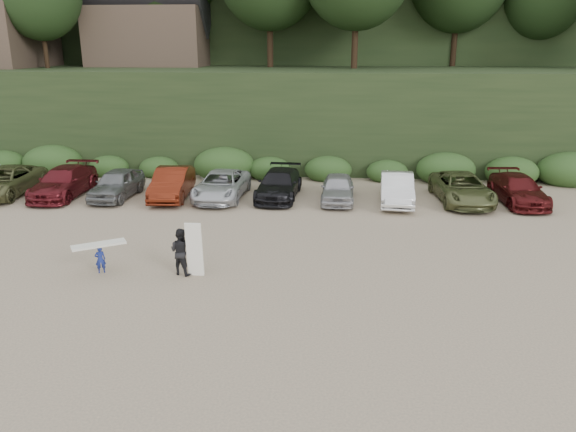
{
  "coord_description": "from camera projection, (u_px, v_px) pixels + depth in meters",
  "views": [
    {
      "loc": [
        1.13,
        -17.4,
        7.66
      ],
      "look_at": [
        -0.49,
        3.0,
        1.3
      ],
      "focal_mm": 35.0,
      "sensor_mm": 36.0,
      "label": 1
    }
  ],
  "objects": [
    {
      "name": "parked_cars",
      "position": [
        187.0,
        184.0,
        28.62
      ],
      "size": [
        34.17,
        5.85,
        1.62
      ],
      "color": "#ABABB0",
      "rests_on": "ground"
    },
    {
      "name": "hillside_backdrop",
      "position": [
        320.0,
        0.0,
        49.81
      ],
      "size": [
        90.0,
        41.5,
        28.0
      ],
      "color": "black",
      "rests_on": "ground"
    },
    {
      "name": "child_surfer",
      "position": [
        100.0,
        253.0,
        19.26
      ],
      "size": [
        1.78,
        1.37,
        1.07
      ],
      "color": "navy",
      "rests_on": "ground"
    },
    {
      "name": "ground",
      "position": [
        295.0,
        279.0,
        18.92
      ],
      "size": [
        120.0,
        120.0,
        0.0
      ],
      "primitive_type": "plane",
      "color": "tan",
      "rests_on": "ground"
    },
    {
      "name": "adult_surfer",
      "position": [
        182.0,
        251.0,
        19.12
      ],
      "size": [
        1.28,
        0.86,
        1.94
      ],
      "color": "black",
      "rests_on": "ground"
    }
  ]
}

